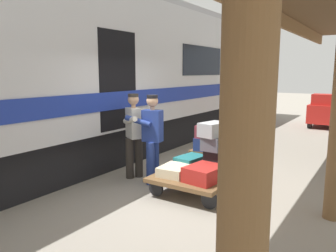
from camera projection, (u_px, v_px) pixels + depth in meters
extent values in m
plane|color=gray|center=(196.00, 189.00, 6.08)|extent=(60.00, 60.00, 0.00)
cylinder|color=brown|center=(245.00, 169.00, 1.47)|extent=(0.24, 0.24, 3.40)
cube|color=#B7BABF|center=(68.00, 62.00, 7.49)|extent=(3.00, 21.45, 2.90)
cube|color=black|center=(72.00, 144.00, 7.80)|extent=(2.55, 20.38, 0.90)
cube|color=navy|center=(119.00, 100.00, 6.81)|extent=(0.03, 21.02, 0.36)
cube|color=black|center=(247.00, 64.00, 12.87)|extent=(0.02, 2.36, 0.84)
cube|color=black|center=(203.00, 61.00, 9.76)|extent=(0.02, 2.36, 0.84)
cube|color=black|center=(117.00, 81.00, 6.77)|extent=(0.12, 1.10, 2.00)
cube|color=brown|center=(204.00, 172.00, 6.09)|extent=(1.28, 2.03, 0.07)
cylinder|color=black|center=(210.00, 200.00, 5.17)|extent=(0.28, 0.05, 0.28)
cylinder|color=black|center=(156.00, 188.00, 5.72)|extent=(0.28, 0.05, 0.28)
cylinder|color=black|center=(246.00, 174.00, 6.51)|extent=(0.28, 0.05, 0.28)
cylinder|color=black|center=(200.00, 166.00, 7.07)|extent=(0.28, 0.05, 0.28)
cube|color=maroon|center=(219.00, 166.00, 5.91)|extent=(0.52, 0.65, 0.22)
cube|color=beige|center=(175.00, 170.00, 5.76)|extent=(0.50, 0.60, 0.16)
cube|color=brown|center=(231.00, 159.00, 6.37)|extent=(0.46, 0.57, 0.24)
cube|color=brown|center=(204.00, 155.00, 6.68)|extent=(0.44, 0.51, 0.24)
cube|color=#1E666B|center=(191.00, 162.00, 6.22)|extent=(0.47, 0.63, 0.22)
cube|color=#AD231E|center=(204.00, 173.00, 5.45)|extent=(0.58, 0.69, 0.25)
cube|color=black|center=(218.00, 155.00, 5.87)|extent=(0.37, 0.49, 0.20)
cube|color=navy|center=(205.00, 143.00, 6.63)|extent=(0.40, 0.52, 0.25)
cube|color=#4C515B|center=(215.00, 143.00, 5.82)|extent=(0.36, 0.52, 0.24)
cube|color=maroon|center=(208.00, 131.00, 6.58)|extent=(0.35, 0.52, 0.25)
cube|color=#CC6B23|center=(232.00, 148.00, 6.34)|extent=(0.34, 0.47, 0.22)
cube|color=#9EA0A5|center=(213.00, 129.00, 5.78)|extent=(0.42, 0.57, 0.24)
cylinder|color=navy|center=(155.00, 161.00, 6.45)|extent=(0.16, 0.16, 0.82)
cylinder|color=navy|center=(150.00, 163.00, 6.26)|extent=(0.16, 0.16, 0.82)
cube|color=navy|center=(152.00, 126.00, 6.24)|extent=(0.39, 0.28, 0.60)
cylinder|color=tan|center=(152.00, 108.00, 6.19)|extent=(0.09, 0.09, 0.06)
sphere|color=tan|center=(152.00, 101.00, 6.16)|extent=(0.22, 0.22, 0.22)
cylinder|color=black|center=(152.00, 97.00, 6.15)|extent=(0.21, 0.21, 0.06)
cylinder|color=navy|center=(146.00, 119.00, 6.46)|extent=(0.54, 0.19, 0.21)
cylinder|color=navy|center=(138.00, 121.00, 6.17)|extent=(0.54, 0.19, 0.21)
cylinder|color=#332D28|center=(130.00, 158.00, 6.64)|extent=(0.16, 0.16, 0.82)
cylinder|color=#332D28|center=(139.00, 157.00, 6.73)|extent=(0.16, 0.16, 0.82)
cube|color=silver|center=(134.00, 123.00, 6.57)|extent=(0.42, 0.37, 0.60)
cylinder|color=tan|center=(133.00, 107.00, 6.52)|extent=(0.09, 0.09, 0.06)
sphere|color=tan|center=(133.00, 99.00, 6.49)|extent=(0.22, 0.22, 0.22)
cylinder|color=#332D28|center=(133.00, 95.00, 6.48)|extent=(0.21, 0.21, 0.06)
cylinder|color=silver|center=(130.00, 120.00, 6.29)|extent=(0.51, 0.35, 0.21)
cylinder|color=silver|center=(145.00, 119.00, 6.43)|extent=(0.51, 0.35, 0.21)
cube|color=#B21E19|center=(326.00, 113.00, 12.78)|extent=(1.12, 1.71, 0.70)
cube|color=#B21E19|center=(325.00, 101.00, 12.41)|extent=(0.91, 0.71, 0.50)
cylinder|color=black|center=(336.00, 125.00, 12.10)|extent=(0.12, 0.40, 0.40)
cylinder|color=black|center=(310.00, 123.00, 12.58)|extent=(0.12, 0.40, 0.40)
cylinder|color=black|center=(315.00, 119.00, 13.57)|extent=(0.12, 0.40, 0.40)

